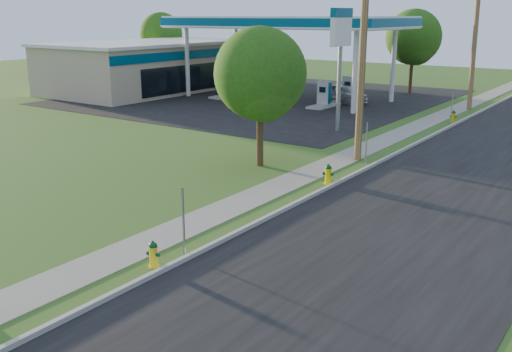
{
  "coord_description": "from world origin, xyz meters",
  "views": [
    {
      "loc": [
        10.34,
        -6.63,
        6.46
      ],
      "look_at": [
        0.0,
        8.0,
        1.4
      ],
      "focal_mm": 40.0,
      "sensor_mm": 36.0,
      "label": 1
    }
  ],
  "objects": [
    {
      "name": "car_silver",
      "position": [
        -9.37,
        33.09,
        0.7
      ],
      "size": [
        4.44,
        3.2,
        1.4
      ],
      "primitive_type": "imported",
      "rotation": [
        0.0,
        0.0,
        1.15
      ],
      "color": "silver",
      "rests_on": "ground"
    },
    {
      "name": "price_pylon",
      "position": [
        -4.5,
        22.5,
        5.43
      ],
      "size": [
        0.34,
        2.04,
        6.85
      ],
      "color": "gray",
      "rests_on": "ground"
    },
    {
      "name": "hydrant_near",
      "position": [
        0.08,
        3.17,
        0.37
      ],
      "size": [
        0.39,
        0.35,
        0.75
      ],
      "color": "yellow",
      "rests_on": "ground"
    },
    {
      "name": "curb",
      "position": [
        0.5,
        10.0,
        0.07
      ],
      "size": [
        0.15,
        120.0,
        0.15
      ],
      "primitive_type": "cube",
      "color": "#A4A196",
      "rests_on": "ground"
    },
    {
      "name": "fuel_pump_se",
      "position": [
        -9.5,
        34.0,
        0.72
      ],
      "size": [
        1.2,
        3.2,
        1.9
      ],
      "color": "#A4A196",
      "rests_on": "ground"
    },
    {
      "name": "fuel_pump_ne",
      "position": [
        -9.5,
        30.0,
        0.72
      ],
      "size": [
        1.2,
        3.2,
        1.9
      ],
      "color": "#A4A196",
      "rests_on": "ground"
    },
    {
      "name": "ground_plane",
      "position": [
        0.0,
        0.0,
        0.0
      ],
      "size": [
        140.0,
        140.0,
        0.0
      ],
      "primitive_type": "plane",
      "color": "#3E5A1E",
      "rests_on": "ground"
    },
    {
      "name": "tree_lot",
      "position": [
        -7.13,
        41.1,
        4.52
      ],
      "size": [
        4.63,
        4.63,
        7.02
      ],
      "color": "#3C2A18",
      "rests_on": "ground"
    },
    {
      "name": "road",
      "position": [
        4.5,
        10.0,
        0.01
      ],
      "size": [
        8.0,
        120.0,
        0.02
      ],
      "primitive_type": "cube",
      "color": "black",
      "rests_on": "ground"
    },
    {
      "name": "convenience_store",
      "position": [
        -26.98,
        32.0,
        2.13
      ],
      "size": [
        10.4,
        22.4,
        4.25
      ],
      "color": "tan",
      "rests_on": "ground"
    },
    {
      "name": "sign_post_near",
      "position": [
        0.25,
        4.2,
        1.0
      ],
      "size": [
        0.05,
        0.04,
        2.0
      ],
      "primitive_type": "cube",
      "color": "gray",
      "rests_on": "ground"
    },
    {
      "name": "hydrant_far",
      "position": [
        0.14,
        29.03,
        0.39
      ],
      "size": [
        0.42,
        0.37,
        0.8
      ],
      "color": "#DCB70B",
      "rests_on": "ground"
    },
    {
      "name": "sign_post_mid",
      "position": [
        0.25,
        16.0,
        1.0
      ],
      "size": [
        0.05,
        0.04,
        2.0
      ],
      "primitive_type": "cube",
      "color": "gray",
      "rests_on": "ground"
    },
    {
      "name": "fuel_pump_sw",
      "position": [
        -18.5,
        34.0,
        0.72
      ],
      "size": [
        1.2,
        3.2,
        1.9
      ],
      "color": "#A4A196",
      "rests_on": "ground"
    },
    {
      "name": "fuel_pump_nw",
      "position": [
        -18.5,
        30.0,
        0.72
      ],
      "size": [
        1.2,
        3.2,
        1.9
      ],
      "color": "#A4A196",
      "rests_on": "ground"
    },
    {
      "name": "utility_pole_far",
      "position": [
        -0.6,
        35.0,
        4.8
      ],
      "size": [
        1.4,
        0.32,
        9.5
      ],
      "color": "brown",
      "rests_on": "ground"
    },
    {
      "name": "tree_verge",
      "position": [
        -3.62,
        13.49,
        3.9
      ],
      "size": [
        4.0,
        4.0,
        6.06
      ],
      "color": "#3C2A18",
      "rests_on": "ground"
    },
    {
      "name": "hydrant_mid",
      "position": [
        0.16,
        12.72,
        0.41
      ],
      "size": [
        0.43,
        0.38,
        0.83
      ],
      "color": "yellow",
      "rests_on": "ground"
    },
    {
      "name": "sign_post_far",
      "position": [
        0.25,
        28.2,
        1.0
      ],
      "size": [
        0.05,
        0.04,
        2.0
      ],
      "primitive_type": "cube",
      "color": "gray",
      "rests_on": "ground"
    },
    {
      "name": "sidewalk",
      "position": [
        -1.25,
        10.0,
        0.01
      ],
      "size": [
        1.5,
        120.0,
        0.03
      ],
      "primitive_type": "cube",
      "color": "gray",
      "rests_on": "ground"
    },
    {
      "name": "tree_back",
      "position": [
        -33.74,
        38.36,
        4.38
      ],
      "size": [
        4.49,
        4.49,
        6.8
      ],
      "color": "#3C2A18",
      "rests_on": "ground"
    },
    {
      "name": "gas_canopy",
      "position": [
        -14.0,
        32.0,
        5.9
      ],
      "size": [
        18.18,
        9.18,
        6.4
      ],
      "color": "silver",
      "rests_on": "ground"
    },
    {
      "name": "forecourt",
      "position": [
        -16.0,
        32.0,
        0.01
      ],
      "size": [
        26.0,
        28.0,
        0.02
      ],
      "primitive_type": "cube",
      "color": "black",
      "rests_on": "ground"
    },
    {
      "name": "utility_pole_mid",
      "position": [
        -0.6,
        17.0,
        4.95
      ],
      "size": [
        1.4,
        0.32,
        9.8
      ],
      "color": "brown",
      "rests_on": "ground"
    }
  ]
}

